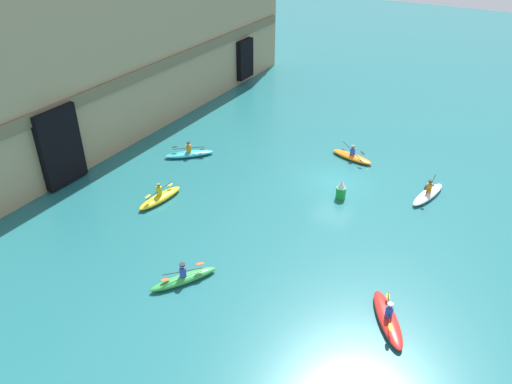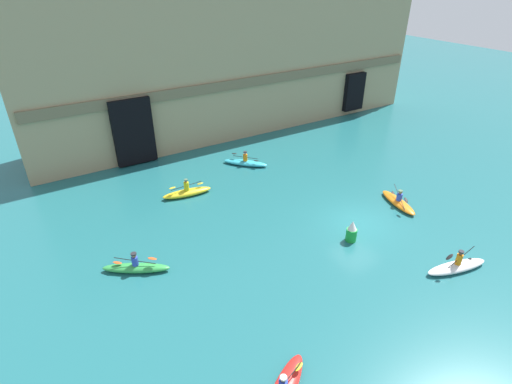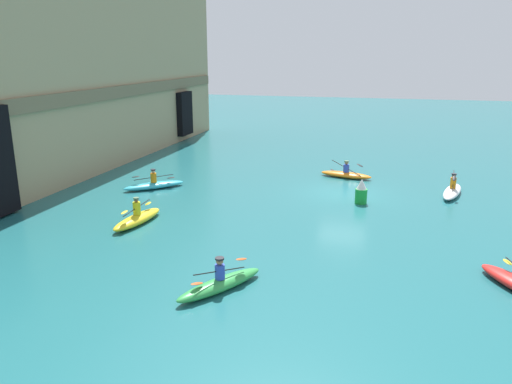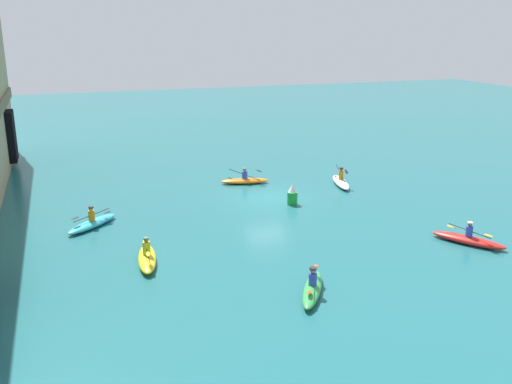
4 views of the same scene
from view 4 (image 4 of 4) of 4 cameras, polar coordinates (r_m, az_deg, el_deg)
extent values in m
plane|color=#1E6066|center=(34.38, 1.04, -0.62)|extent=(120.00, 120.00, 0.00)
cube|color=black|center=(44.93, -23.39, 5.15)|extent=(2.28, 0.70, 3.61)
ellipsoid|color=white|center=(37.51, 8.47, 0.97)|extent=(3.47, 1.54, 0.38)
cylinder|color=orange|center=(37.38, 8.51, 1.68)|extent=(0.30, 0.30, 0.58)
sphere|color=brown|center=(37.28, 8.53, 2.26)|extent=(0.21, 0.21, 0.21)
cylinder|color=#232328|center=(37.26, 8.54, 2.39)|extent=(0.26, 0.26, 0.06)
cylinder|color=black|center=(37.37, 8.51, 1.72)|extent=(1.83, 0.20, 0.96)
ellipsoid|color=black|center=(38.20, 8.03, 1.43)|extent=(0.43, 0.22, 0.24)
ellipsoid|color=black|center=(36.56, 9.01, 2.03)|extent=(0.43, 0.22, 0.24)
ellipsoid|color=yellow|center=(25.63, -10.83, -6.57)|extent=(3.30, 1.20, 0.43)
cylinder|color=gold|center=(25.44, -10.89, -5.53)|extent=(0.33, 0.33, 0.57)
sphere|color=brown|center=(25.30, -10.94, -4.72)|extent=(0.20, 0.20, 0.20)
cylinder|color=#4C6B4C|center=(25.27, -10.95, -4.56)|extent=(0.25, 0.25, 0.06)
cylinder|color=black|center=(25.43, -10.90, -5.47)|extent=(2.11, 0.19, 0.21)
ellipsoid|color=yellow|center=(26.33, -11.05, -4.88)|extent=(0.45, 0.21, 0.09)
ellipsoid|color=yellow|center=(24.53, -10.73, -6.11)|extent=(0.45, 0.21, 0.09)
ellipsoid|color=green|center=(22.59, 5.66, -9.66)|extent=(3.20, 2.29, 0.40)
cylinder|color=#2D47B7|center=(22.40, 5.69, -8.65)|extent=(0.32, 0.32, 0.48)
sphere|color=#9E704C|center=(22.25, 5.72, -7.83)|extent=(0.23, 0.23, 0.23)
cylinder|color=#232328|center=(22.21, 5.73, -7.61)|extent=(0.29, 0.29, 0.06)
cylinder|color=black|center=(22.39, 5.70, -8.60)|extent=(1.70, 1.12, 0.37)
ellipsoid|color=#D84C19|center=(21.67, 5.34, -9.92)|extent=(0.47, 0.39, 0.12)
ellipsoid|color=#D84C19|center=(23.13, 6.03, -7.35)|extent=(0.47, 0.39, 0.12)
ellipsoid|color=red|center=(29.15, 20.46, -4.52)|extent=(3.38, 2.61, 0.38)
cylinder|color=#2D47B7|center=(29.01, 20.54, -3.70)|extent=(0.32, 0.32, 0.50)
sphere|color=brown|center=(28.89, 20.61, -3.05)|extent=(0.21, 0.21, 0.21)
cylinder|color=silver|center=(28.87, 20.63, -2.89)|extent=(0.26, 0.26, 0.06)
cylinder|color=black|center=(29.00, 20.55, -3.66)|extent=(2.09, 0.78, 0.16)
ellipsoid|color=yellow|center=(29.48, 18.91, -3.27)|extent=(0.48, 0.32, 0.07)
ellipsoid|color=yellow|center=(28.54, 22.24, -4.05)|extent=(0.48, 0.32, 0.07)
ellipsoid|color=#33B2C6|center=(30.70, -16.06, -3.07)|extent=(2.95, 3.02, 0.36)
cylinder|color=orange|center=(30.55, -16.13, -2.29)|extent=(0.33, 0.33, 0.52)
sphere|color=tan|center=(30.44, -16.18, -1.63)|extent=(0.22, 0.22, 0.22)
cylinder|color=#232328|center=(30.42, -16.19, -1.47)|extent=(0.27, 0.27, 0.06)
cylinder|color=black|center=(30.55, -16.13, -2.24)|extent=(1.11, 1.87, 0.24)
ellipsoid|color=black|center=(31.07, -14.66, -1.98)|extent=(0.38, 0.47, 0.09)
ellipsoid|color=black|center=(30.05, -17.65, -2.51)|extent=(0.38, 0.47, 0.09)
ellipsoid|color=orange|center=(37.47, -1.13, 1.11)|extent=(1.49, 3.23, 0.35)
cylinder|color=#2D47B7|center=(37.37, -1.13, 1.71)|extent=(0.35, 0.35, 0.45)
sphere|color=#9E704C|center=(37.28, -1.14, 2.21)|extent=(0.23, 0.23, 0.23)
cylinder|color=#4C6B4C|center=(37.26, -1.14, 2.35)|extent=(0.28, 0.28, 0.06)
cylinder|color=black|center=(37.36, -1.13, 1.74)|extent=(1.01, 1.87, 0.71)
ellipsoid|color=black|center=(37.14, 0.28, 2.14)|extent=(0.36, 0.47, 0.18)
ellipsoid|color=black|center=(37.61, -2.53, 1.35)|extent=(0.36, 0.47, 0.18)
cylinder|color=green|center=(33.16, 3.65, -0.63)|extent=(0.60, 0.60, 0.74)
cone|color=white|center=(32.98, 3.67, 0.42)|extent=(0.51, 0.51, 0.52)
camera|label=1|loc=(22.08, 64.31, 23.99)|focal=35.00mm
camera|label=2|loc=(29.36, 41.39, 18.80)|focal=28.00mm
camera|label=3|loc=(14.64, 50.34, -0.82)|focal=35.00mm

